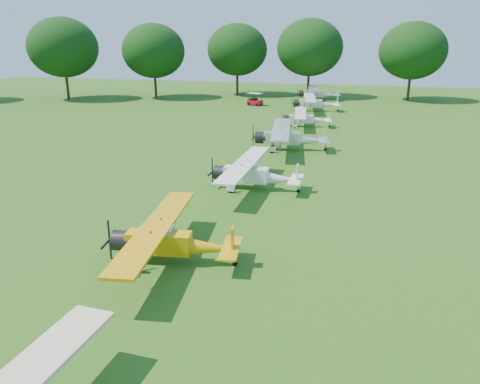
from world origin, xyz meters
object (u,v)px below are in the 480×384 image
object	(u,v)px
aircraft_5	(305,118)
aircraft_7	(317,93)
aircraft_2	(169,240)
aircraft_6	(314,102)
golf_cart	(255,101)
aircraft_3	(253,173)
aircraft_4	(288,136)

from	to	relation	value
aircraft_5	aircraft_7	distance (m)	24.11
aircraft_2	aircraft_6	xyz separation A→B (m)	(0.76, 48.10, 0.10)
golf_cart	aircraft_2	bearing A→B (deg)	-60.34
aircraft_3	aircraft_6	xyz separation A→B (m)	(-0.28, 36.53, 0.07)
aircraft_5	aircraft_7	bearing A→B (deg)	85.07
aircraft_3	aircraft_5	distance (m)	24.16
aircraft_2	aircraft_6	world-z (taller)	aircraft_6
aircraft_7	aircraft_5	bearing A→B (deg)	-96.09
aircraft_2	aircraft_4	bearing A→B (deg)	78.51
aircraft_3	aircraft_2	bearing A→B (deg)	-95.69
aircraft_2	aircraft_4	distance (m)	23.69
aircraft_2	aircraft_3	size ratio (longest dim) A/B	0.98
aircraft_3	aircraft_4	world-z (taller)	aircraft_4
aircraft_3	golf_cart	xyz separation A→B (m)	(-9.58, 39.91, -0.54)
aircraft_3	aircraft_7	size ratio (longest dim) A/B	0.90
aircraft_4	aircraft_7	distance (m)	36.17
aircraft_4	aircraft_6	distance (m)	24.45
aircraft_6	aircraft_5	bearing A→B (deg)	-97.08
aircraft_6	golf_cart	distance (m)	9.91
aircraft_5	aircraft_6	xyz separation A→B (m)	(-0.43, 12.37, 0.17)
aircraft_3	aircraft_6	world-z (taller)	aircraft_6
aircraft_6	aircraft_7	world-z (taller)	aircraft_7
aircraft_2	aircraft_3	xyz separation A→B (m)	(1.04, 11.57, 0.03)
aircraft_2	golf_cart	xyz separation A→B (m)	(-8.53, 51.48, -0.51)
aircraft_3	aircraft_6	distance (m)	36.53
aircraft_4	aircraft_3	bearing A→B (deg)	-100.27
aircraft_4	golf_cart	world-z (taller)	aircraft_4
aircraft_3	golf_cart	size ratio (longest dim) A/B	4.07
aircraft_2	aircraft_3	distance (m)	11.62
aircraft_2	aircraft_5	world-z (taller)	aircraft_2
aircraft_5	aircraft_7	xyz separation A→B (m)	(-1.37, 24.07, 0.22)
golf_cart	aircraft_6	bearing A→B (deg)	0.29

